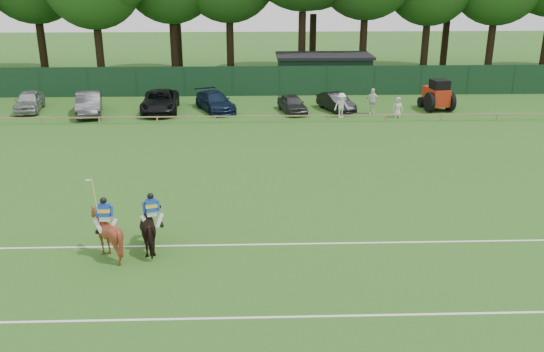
{
  "coord_description": "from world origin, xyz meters",
  "views": [
    {
      "loc": [
        -0.31,
        -21.21,
        10.14
      ],
      "look_at": [
        0.5,
        3.0,
        1.4
      ],
      "focal_mm": 38.0,
      "sensor_mm": 36.0,
      "label": 1
    }
  ],
  "objects_px": {
    "horse_chestnut": "(107,234)",
    "sedan_navy": "(215,102)",
    "sedan_grey": "(89,104)",
    "estate_black": "(336,102)",
    "spectator_left": "(341,105)",
    "utility_shed": "(324,71)",
    "hatch_grey": "(292,104)",
    "spectator_mid": "(372,101)",
    "sedan_silver": "(29,101)",
    "tractor": "(437,96)",
    "horse_dark": "(153,228)",
    "spectator_right": "(398,107)",
    "suv_black": "(160,101)"
  },
  "relations": [
    {
      "from": "spectator_mid",
      "to": "utility_shed",
      "type": "bearing_deg",
      "value": 109.99
    },
    {
      "from": "horse_dark",
      "to": "horse_chestnut",
      "type": "relative_size",
      "value": 1.15
    },
    {
      "from": "suv_black",
      "to": "utility_shed",
      "type": "xyz_separation_m",
      "value": [
        13.29,
        8.51,
        0.75
      ]
    },
    {
      "from": "spectator_left",
      "to": "spectator_mid",
      "type": "relative_size",
      "value": 0.93
    },
    {
      "from": "sedan_grey",
      "to": "estate_black",
      "type": "relative_size",
      "value": 1.24
    },
    {
      "from": "sedan_grey",
      "to": "estate_black",
      "type": "xyz_separation_m",
      "value": [
        18.35,
        0.63,
        -0.16
      ]
    },
    {
      "from": "utility_shed",
      "to": "suv_black",
      "type": "bearing_deg",
      "value": -147.37
    },
    {
      "from": "horse_chestnut",
      "to": "horse_dark",
      "type": "bearing_deg",
      "value": -163.3
    },
    {
      "from": "suv_black",
      "to": "tractor",
      "type": "relative_size",
      "value": 1.86
    },
    {
      "from": "hatch_grey",
      "to": "spectator_left",
      "type": "relative_size",
      "value": 2.15
    },
    {
      "from": "spectator_left",
      "to": "utility_shed",
      "type": "bearing_deg",
      "value": 69.63
    },
    {
      "from": "sedan_grey",
      "to": "sedan_navy",
      "type": "height_order",
      "value": "sedan_grey"
    },
    {
      "from": "spectator_left",
      "to": "utility_shed",
      "type": "distance_m",
      "value": 10.78
    },
    {
      "from": "spectator_right",
      "to": "suv_black",
      "type": "bearing_deg",
      "value": 170.21
    },
    {
      "from": "horse_dark",
      "to": "sedan_navy",
      "type": "bearing_deg",
      "value": -109.13
    },
    {
      "from": "spectator_left",
      "to": "spectator_right",
      "type": "bearing_deg",
      "value": -22.61
    },
    {
      "from": "horse_chestnut",
      "to": "hatch_grey",
      "type": "height_order",
      "value": "horse_chestnut"
    },
    {
      "from": "suv_black",
      "to": "spectator_mid",
      "type": "relative_size",
      "value": 2.92
    },
    {
      "from": "spectator_mid",
      "to": "spectator_right",
      "type": "xyz_separation_m",
      "value": [
        1.67,
        -1.07,
        -0.22
      ]
    },
    {
      "from": "sedan_grey",
      "to": "tractor",
      "type": "xyz_separation_m",
      "value": [
        26.02,
        0.6,
        0.3
      ]
    },
    {
      "from": "suv_black",
      "to": "utility_shed",
      "type": "height_order",
      "value": "utility_shed"
    },
    {
      "from": "horse_chestnut",
      "to": "sedan_navy",
      "type": "xyz_separation_m",
      "value": [
        2.6,
        23.39,
        -0.21
      ]
    },
    {
      "from": "hatch_grey",
      "to": "tractor",
      "type": "height_order",
      "value": "tractor"
    },
    {
      "from": "spectator_mid",
      "to": "tractor",
      "type": "relative_size",
      "value": 0.64
    },
    {
      "from": "horse_chestnut",
      "to": "spectator_mid",
      "type": "distance_m",
      "value": 26.13
    },
    {
      "from": "hatch_grey",
      "to": "spectator_mid",
      "type": "bearing_deg",
      "value": -20.55
    },
    {
      "from": "sedan_navy",
      "to": "horse_dark",
      "type": "bearing_deg",
      "value": -115.85
    },
    {
      "from": "sedan_silver",
      "to": "tractor",
      "type": "relative_size",
      "value": 1.46
    },
    {
      "from": "horse_chestnut",
      "to": "hatch_grey",
      "type": "relative_size",
      "value": 0.48
    },
    {
      "from": "estate_black",
      "to": "spectator_mid",
      "type": "xyz_separation_m",
      "value": [
        2.49,
        -1.2,
        0.3
      ]
    },
    {
      "from": "tractor",
      "to": "suv_black",
      "type": "bearing_deg",
      "value": 171.47
    },
    {
      "from": "sedan_navy",
      "to": "estate_black",
      "type": "xyz_separation_m",
      "value": [
        9.14,
        -0.28,
        -0.04
      ]
    },
    {
      "from": "sedan_navy",
      "to": "spectator_right",
      "type": "xyz_separation_m",
      "value": [
        13.3,
        -2.55,
        0.04
      ]
    },
    {
      "from": "suv_black",
      "to": "spectator_left",
      "type": "relative_size",
      "value": 3.16
    },
    {
      "from": "horse_dark",
      "to": "spectator_right",
      "type": "xyz_separation_m",
      "value": [
        14.28,
        20.36,
        -0.15
      ]
    },
    {
      "from": "sedan_silver",
      "to": "spectator_mid",
      "type": "height_order",
      "value": "spectator_mid"
    },
    {
      "from": "tractor",
      "to": "sedan_grey",
      "type": "bearing_deg",
      "value": 173.19
    },
    {
      "from": "suv_black",
      "to": "spectator_right",
      "type": "height_order",
      "value": "suv_black"
    },
    {
      "from": "horse_chestnut",
      "to": "suv_black",
      "type": "distance_m",
      "value": 23.28
    },
    {
      "from": "sedan_silver",
      "to": "sedan_navy",
      "type": "height_order",
      "value": "sedan_silver"
    },
    {
      "from": "spectator_left",
      "to": "spectator_right",
      "type": "height_order",
      "value": "spectator_left"
    },
    {
      "from": "tractor",
      "to": "utility_shed",
      "type": "bearing_deg",
      "value": 123.29
    },
    {
      "from": "spectator_mid",
      "to": "hatch_grey",
      "type": "bearing_deg",
      "value": 178.41
    },
    {
      "from": "spectator_mid",
      "to": "tractor",
      "type": "height_order",
      "value": "tractor"
    },
    {
      "from": "horse_chestnut",
      "to": "sedan_silver",
      "type": "height_order",
      "value": "horse_chestnut"
    },
    {
      "from": "spectator_left",
      "to": "utility_shed",
      "type": "relative_size",
      "value": 0.21
    },
    {
      "from": "tractor",
      "to": "horse_dark",
      "type": "bearing_deg",
      "value": -136.35
    },
    {
      "from": "horse_dark",
      "to": "spectator_right",
      "type": "distance_m",
      "value": 24.87
    },
    {
      "from": "suv_black",
      "to": "spectator_mid",
      "type": "xyz_separation_m",
      "value": [
        15.74,
        -1.32,
        0.18
      ]
    },
    {
      "from": "utility_shed",
      "to": "tractor",
      "type": "xyz_separation_m",
      "value": [
        7.63,
        -8.65,
        -0.43
      ]
    }
  ]
}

